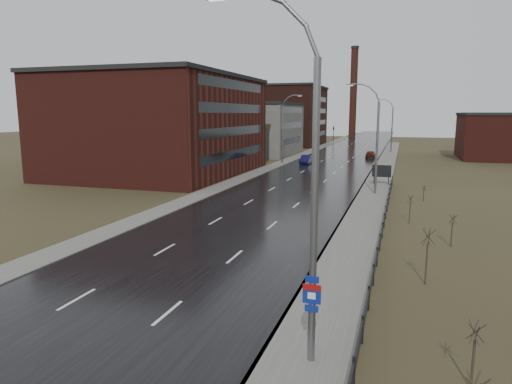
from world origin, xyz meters
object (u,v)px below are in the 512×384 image
Objects in this scene: streetlight_main at (305,186)px; car_far at (370,155)px; billboard at (382,172)px; car_near at (306,160)px.

car_far is (-2.97, 73.94, -5.34)m from streetlight_main.
streetlight_main is 40.66m from billboard.
car_far is at bearing 96.13° from billboard.
billboard is 0.56× the size of car_near.
billboard is 0.58× the size of car_far.
car_far is at bearing 92.30° from streetlight_main.
car_far is (-3.60, 33.52, -0.94)m from billboard.
billboard is at bearing 89.11° from streetlight_main.
streetlight_main is 4.96× the size of billboard.
billboard is 23.99m from car_near.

